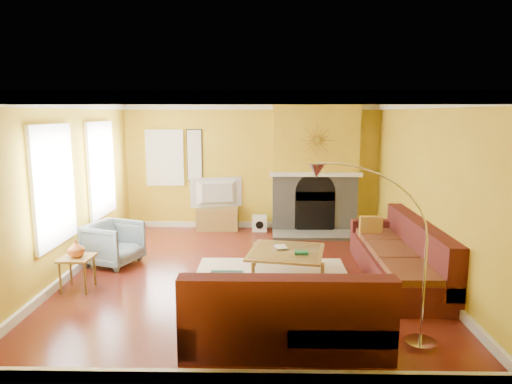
{
  "coord_description": "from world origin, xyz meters",
  "views": [
    {
      "loc": [
        0.28,
        -6.9,
        2.51
      ],
      "look_at": [
        0.14,
        0.4,
        1.24
      ],
      "focal_mm": 32.0,
      "sensor_mm": 36.0,
      "label": 1
    }
  ],
  "objects_px": {
    "media_console": "(218,219)",
    "side_table": "(78,273)",
    "armchair": "(113,244)",
    "arc_lamp": "(374,258)",
    "sectional_sofa": "(321,262)",
    "coffee_table": "(286,264)"
  },
  "relations": [
    {
      "from": "media_console",
      "to": "armchair",
      "type": "relative_size",
      "value": 1.12
    },
    {
      "from": "sectional_sofa",
      "to": "side_table",
      "type": "xyz_separation_m",
      "value": [
        -3.48,
        0.03,
        -0.21
      ]
    },
    {
      "from": "sectional_sofa",
      "to": "media_console",
      "type": "bearing_deg",
      "value": 117.69
    },
    {
      "from": "armchair",
      "to": "arc_lamp",
      "type": "xyz_separation_m",
      "value": [
        3.69,
        -2.64,
        0.64
      ]
    },
    {
      "from": "side_table",
      "to": "armchair",
      "type": "bearing_deg",
      "value": 81.96
    },
    {
      "from": "media_console",
      "to": "side_table",
      "type": "xyz_separation_m",
      "value": [
        -1.66,
        -3.45,
        -0.0
      ]
    },
    {
      "from": "media_console",
      "to": "arc_lamp",
      "type": "xyz_separation_m",
      "value": [
        2.19,
        -4.98,
        0.75
      ]
    },
    {
      "from": "sectional_sofa",
      "to": "coffee_table",
      "type": "height_order",
      "value": "sectional_sofa"
    },
    {
      "from": "side_table",
      "to": "arc_lamp",
      "type": "distance_m",
      "value": 4.21
    },
    {
      "from": "sectional_sofa",
      "to": "coffee_table",
      "type": "xyz_separation_m",
      "value": [
        -0.47,
        0.57,
        -0.23
      ]
    },
    {
      "from": "coffee_table",
      "to": "arc_lamp",
      "type": "distance_m",
      "value": 2.37
    },
    {
      "from": "sectional_sofa",
      "to": "coffee_table",
      "type": "relative_size",
      "value": 3.55
    },
    {
      "from": "arc_lamp",
      "to": "sectional_sofa",
      "type": "bearing_deg",
      "value": 103.69
    },
    {
      "from": "media_console",
      "to": "side_table",
      "type": "height_order",
      "value": "media_console"
    },
    {
      "from": "armchair",
      "to": "arc_lamp",
      "type": "distance_m",
      "value": 4.58
    },
    {
      "from": "media_console",
      "to": "side_table",
      "type": "relative_size",
      "value": 1.83
    },
    {
      "from": "sectional_sofa",
      "to": "arc_lamp",
      "type": "distance_m",
      "value": 1.64
    },
    {
      "from": "arc_lamp",
      "to": "media_console",
      "type": "bearing_deg",
      "value": 113.75
    },
    {
      "from": "armchair",
      "to": "media_console",
      "type": "bearing_deg",
      "value": -12.2
    },
    {
      "from": "sectional_sofa",
      "to": "side_table",
      "type": "relative_size",
      "value": 8.05
    },
    {
      "from": "media_console",
      "to": "side_table",
      "type": "distance_m",
      "value": 3.82
    },
    {
      "from": "coffee_table",
      "to": "arc_lamp",
      "type": "bearing_deg",
      "value": -68.1
    }
  ]
}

